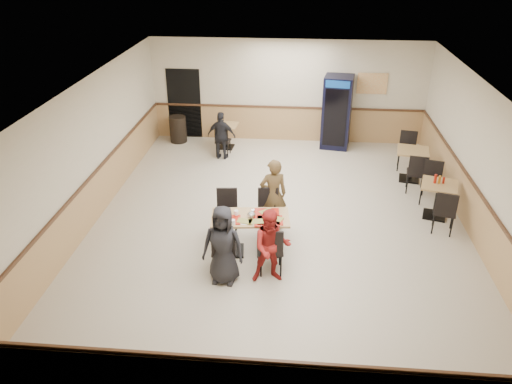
# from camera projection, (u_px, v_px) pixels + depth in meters

# --- Properties ---
(ground) EXTENTS (10.00, 10.00, 0.00)m
(ground) POSITION_uv_depth(u_px,v_px,m) (278.00, 223.00, 10.83)
(ground) COLOR beige
(ground) RESTS_ON ground
(room_shell) EXTENTS (10.00, 10.00, 10.00)m
(room_shell) POSITION_uv_depth(u_px,v_px,m) (353.00, 155.00, 12.68)
(room_shell) COLOR silver
(room_shell) RESTS_ON ground
(main_table) EXTENTS (1.55, 0.89, 0.80)m
(main_table) POSITION_uv_depth(u_px,v_px,m) (250.00, 229.00, 9.61)
(main_table) COLOR black
(main_table) RESTS_ON ground
(main_chairs) EXTENTS (1.48, 1.86, 1.01)m
(main_chairs) POSITION_uv_depth(u_px,v_px,m) (248.00, 230.00, 9.62)
(main_chairs) COLOR black
(main_chairs) RESTS_ON ground
(diner_woman_left) EXTENTS (0.77, 0.54, 1.50)m
(diner_woman_left) POSITION_uv_depth(u_px,v_px,m) (223.00, 245.00, 8.70)
(diner_woman_left) COLOR black
(diner_woman_left) RESTS_ON ground
(diner_woman_right) EXTENTS (0.76, 0.64, 1.42)m
(diner_woman_right) POSITION_uv_depth(u_px,v_px,m) (271.00, 247.00, 8.73)
(diner_woman_right) COLOR maroon
(diner_woman_right) RESTS_ON ground
(diner_man_opposite) EXTENTS (0.66, 0.52, 1.58)m
(diner_man_opposite) POSITION_uv_depth(u_px,v_px,m) (273.00, 195.00, 10.29)
(diner_man_opposite) COLOR brown
(diner_man_opposite) RESTS_ON ground
(lone_diner) EXTENTS (0.82, 0.43, 1.34)m
(lone_diner) POSITION_uv_depth(u_px,v_px,m) (222.00, 136.00, 13.67)
(lone_diner) COLOR black
(lone_diner) RESTS_ON ground
(tabletop_clutter) EXTENTS (1.31, 0.73, 0.12)m
(tabletop_clutter) POSITION_uv_depth(u_px,v_px,m) (254.00, 218.00, 9.41)
(tabletop_clutter) COLOR #AD180B
(tabletop_clutter) RESTS_ON main_table
(side_table_near) EXTENTS (0.91, 0.91, 0.79)m
(side_table_near) POSITION_uv_depth(u_px,v_px,m) (438.00, 195.00, 10.85)
(side_table_near) COLOR black
(side_table_near) RESTS_ON ground
(side_table_near_chair_south) EXTENTS (0.57, 0.57, 1.01)m
(side_table_near_chair_south) POSITION_uv_depth(u_px,v_px,m) (445.00, 210.00, 10.30)
(side_table_near_chair_south) COLOR black
(side_table_near_chair_south) RESTS_ON ground
(side_table_near_chair_north) EXTENTS (0.57, 0.57, 1.01)m
(side_table_near_chair_north) POSITION_uv_depth(u_px,v_px,m) (431.00, 183.00, 11.43)
(side_table_near_chair_north) COLOR black
(side_table_near_chair_north) RESTS_ON ground
(side_table_far) EXTENTS (0.88, 0.88, 0.81)m
(side_table_far) POSITION_uv_depth(u_px,v_px,m) (412.00, 160.00, 12.51)
(side_table_far) COLOR black
(side_table_far) RESTS_ON ground
(side_table_far_chair_south) EXTENTS (0.56, 0.56, 1.03)m
(side_table_far_chair_south) POSITION_uv_depth(u_px,v_px,m) (417.00, 172.00, 11.94)
(side_table_far_chair_south) COLOR black
(side_table_far_chair_south) RESTS_ON ground
(side_table_far_chair_north) EXTENTS (0.56, 0.56, 1.03)m
(side_table_far_chair_north) POSITION_uv_depth(u_px,v_px,m) (407.00, 151.00, 13.10)
(side_table_far_chair_north) COLOR black
(side_table_far_chair_north) RESTS_ON ground
(condiment_caddy) EXTENTS (0.23, 0.06, 0.20)m
(condiment_caddy) POSITION_uv_depth(u_px,v_px,m) (439.00, 179.00, 10.74)
(condiment_caddy) COLOR #A2190B
(condiment_caddy) RESTS_ON side_table_near
(back_table) EXTENTS (0.71, 0.71, 0.71)m
(back_table) POSITION_uv_depth(u_px,v_px,m) (226.00, 132.00, 14.47)
(back_table) COLOR black
(back_table) RESTS_ON ground
(back_table_chair_lone) EXTENTS (0.45, 0.45, 0.89)m
(back_table_chair_lone) POSITION_uv_depth(u_px,v_px,m) (223.00, 140.00, 13.98)
(back_table_chair_lone) COLOR black
(back_table_chair_lone) RESTS_ON ground
(pepsi_cooler) EXTENTS (0.90, 0.90, 2.09)m
(pepsi_cooler) POSITION_uv_depth(u_px,v_px,m) (337.00, 112.00, 14.30)
(pepsi_cooler) COLOR black
(pepsi_cooler) RESTS_ON ground
(trash_bin) EXTENTS (0.50, 0.50, 0.79)m
(trash_bin) POSITION_uv_depth(u_px,v_px,m) (178.00, 129.00, 14.93)
(trash_bin) COLOR black
(trash_bin) RESTS_ON ground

